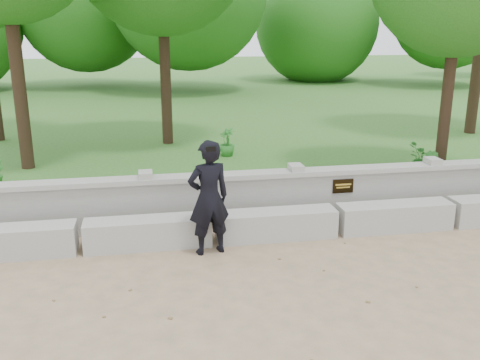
% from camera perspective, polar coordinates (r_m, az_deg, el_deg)
% --- Properties ---
extents(ground, '(80.00, 80.00, 0.00)m').
position_cam_1_polar(ground, '(7.27, 15.41, -11.04)').
color(ground, tan).
rests_on(ground, ground).
extents(lawn, '(40.00, 22.00, 0.25)m').
position_cam_1_polar(lawn, '(20.24, -1.70, 7.36)').
color(lawn, '#2F5E21').
rests_on(lawn, ground).
extents(concrete_bench, '(11.90, 0.45, 0.45)m').
position_cam_1_polar(concrete_bench, '(8.78, 10.26, -4.26)').
color(concrete_bench, '#A7A59E').
rests_on(concrete_bench, ground).
extents(parapet_wall, '(12.50, 0.35, 0.90)m').
position_cam_1_polar(parapet_wall, '(9.32, 8.86, -1.41)').
color(parapet_wall, '#9D9B94').
rests_on(parapet_wall, ground).
extents(man_main, '(0.70, 0.64, 1.71)m').
position_cam_1_polar(man_main, '(7.73, -3.36, -1.90)').
color(man_main, black).
rests_on(man_main, ground).
extents(shrub_b, '(0.39, 0.41, 0.58)m').
position_cam_1_polar(shrub_b, '(11.37, 19.82, 1.44)').
color(shrub_b, '#2A7327').
rests_on(shrub_b, lawn).
extents(shrub_c, '(0.77, 0.76, 0.65)m').
position_cam_1_polar(shrub_c, '(11.75, 18.84, 2.15)').
color(shrub_c, '#2A7327').
rests_on(shrub_c, lawn).
extents(shrub_d, '(0.48, 0.49, 0.66)m').
position_cam_1_polar(shrub_d, '(12.67, -1.40, 4.05)').
color(shrub_d, '#2A7327').
rests_on(shrub_d, lawn).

